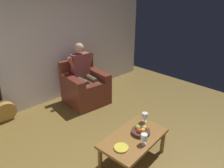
{
  "coord_description": "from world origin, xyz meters",
  "views": [
    {
      "loc": [
        1.58,
        1.09,
        2.22
      ],
      "look_at": [
        -0.7,
        -1.28,
        0.79
      ],
      "focal_mm": 33.49,
      "sensor_mm": 36.0,
      "label": 1
    }
  ],
  "objects_px": {
    "wine_glass_near": "(145,116)",
    "fruit_bowl": "(141,131)",
    "guitar": "(5,110)",
    "decorative_dish": "(121,148)",
    "person_seated": "(84,72)",
    "coffee_table": "(134,140)",
    "wine_glass_far": "(144,138)",
    "armchair": "(85,88)"
  },
  "relations": [
    {
      "from": "wine_glass_near",
      "to": "wine_glass_far",
      "type": "height_order",
      "value": "wine_glass_near"
    },
    {
      "from": "person_seated",
      "to": "guitar",
      "type": "xyz_separation_m",
      "value": [
        1.55,
        -0.39,
        -0.46
      ]
    },
    {
      "from": "armchair",
      "to": "guitar",
      "type": "xyz_separation_m",
      "value": [
        1.55,
        -0.41,
        -0.1
      ]
    },
    {
      "from": "person_seated",
      "to": "fruit_bowl",
      "type": "relative_size",
      "value": 4.98
    },
    {
      "from": "person_seated",
      "to": "coffee_table",
      "type": "bearing_deg",
      "value": 77.72
    },
    {
      "from": "person_seated",
      "to": "fruit_bowl",
      "type": "xyz_separation_m",
      "value": [
        0.48,
        1.95,
        -0.25
      ]
    },
    {
      "from": "guitar",
      "to": "decorative_dish",
      "type": "bearing_deg",
      "value": 105.39
    },
    {
      "from": "guitar",
      "to": "fruit_bowl",
      "type": "relative_size",
      "value": 4.03
    },
    {
      "from": "person_seated",
      "to": "decorative_dish",
      "type": "height_order",
      "value": "person_seated"
    },
    {
      "from": "person_seated",
      "to": "fruit_bowl",
      "type": "bearing_deg",
      "value": 81.36
    },
    {
      "from": "wine_glass_near",
      "to": "wine_glass_far",
      "type": "bearing_deg",
      "value": 36.93
    },
    {
      "from": "armchair",
      "to": "wine_glass_far",
      "type": "distance_m",
      "value": 2.2
    },
    {
      "from": "person_seated",
      "to": "guitar",
      "type": "bearing_deg",
      "value": -9.02
    },
    {
      "from": "wine_glass_far",
      "to": "wine_glass_near",
      "type": "bearing_deg",
      "value": -143.07
    },
    {
      "from": "armchair",
      "to": "person_seated",
      "type": "relative_size",
      "value": 0.71
    },
    {
      "from": "armchair",
      "to": "wine_glass_near",
      "type": "bearing_deg",
      "value": 88.4
    },
    {
      "from": "armchair",
      "to": "person_seated",
      "type": "xyz_separation_m",
      "value": [
        -0.0,
        -0.02,
        0.36
      ]
    },
    {
      "from": "person_seated",
      "to": "wine_glass_far",
      "type": "height_order",
      "value": "person_seated"
    },
    {
      "from": "coffee_table",
      "to": "guitar",
      "type": "height_order",
      "value": "guitar"
    },
    {
      "from": "wine_glass_near",
      "to": "fruit_bowl",
      "type": "xyz_separation_m",
      "value": [
        0.27,
        0.14,
        -0.07
      ]
    },
    {
      "from": "coffee_table",
      "to": "decorative_dish",
      "type": "bearing_deg",
      "value": 8.71
    },
    {
      "from": "wine_glass_near",
      "to": "decorative_dish",
      "type": "distance_m",
      "value": 0.72
    },
    {
      "from": "armchair",
      "to": "coffee_table",
      "type": "xyz_separation_m",
      "value": [
        0.6,
        1.91,
        0.02
      ]
    },
    {
      "from": "guitar",
      "to": "wine_glass_far",
      "type": "height_order",
      "value": "guitar"
    },
    {
      "from": "coffee_table",
      "to": "fruit_bowl",
      "type": "distance_m",
      "value": 0.16
    },
    {
      "from": "armchair",
      "to": "decorative_dish",
      "type": "relative_size",
      "value": 4.9
    },
    {
      "from": "wine_glass_near",
      "to": "armchair",
      "type": "bearing_deg",
      "value": -96.66
    },
    {
      "from": "person_seated",
      "to": "guitar",
      "type": "distance_m",
      "value": 1.67
    },
    {
      "from": "wine_glass_near",
      "to": "wine_glass_far",
      "type": "distance_m",
      "value": 0.52
    },
    {
      "from": "coffee_table",
      "to": "decorative_dish",
      "type": "height_order",
      "value": "decorative_dish"
    },
    {
      "from": "armchair",
      "to": "decorative_dish",
      "type": "height_order",
      "value": "armchair"
    },
    {
      "from": "person_seated",
      "to": "fruit_bowl",
      "type": "distance_m",
      "value": 2.03
    },
    {
      "from": "wine_glass_far",
      "to": "fruit_bowl",
      "type": "xyz_separation_m",
      "value": [
        -0.15,
        -0.17,
        -0.06
      ]
    },
    {
      "from": "guitar",
      "to": "wine_glass_far",
      "type": "bearing_deg",
      "value": 110.27
    },
    {
      "from": "coffee_table",
      "to": "fruit_bowl",
      "type": "xyz_separation_m",
      "value": [
        -0.13,
        0.02,
        0.1
      ]
    },
    {
      "from": "armchair",
      "to": "wine_glass_far",
      "type": "bearing_deg",
      "value": 78.53
    },
    {
      "from": "coffee_table",
      "to": "wine_glass_far",
      "type": "height_order",
      "value": "wine_glass_far"
    },
    {
      "from": "decorative_dish",
      "to": "person_seated",
      "type": "bearing_deg",
      "value": -114.46
    },
    {
      "from": "armchair",
      "to": "coffee_table",
      "type": "distance_m",
      "value": 2.01
    },
    {
      "from": "person_seated",
      "to": "decorative_dish",
      "type": "relative_size",
      "value": 6.92
    },
    {
      "from": "guitar",
      "to": "wine_glass_near",
      "type": "relative_size",
      "value": 6.65
    },
    {
      "from": "coffee_table",
      "to": "guitar",
      "type": "distance_m",
      "value": 2.52
    }
  ]
}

